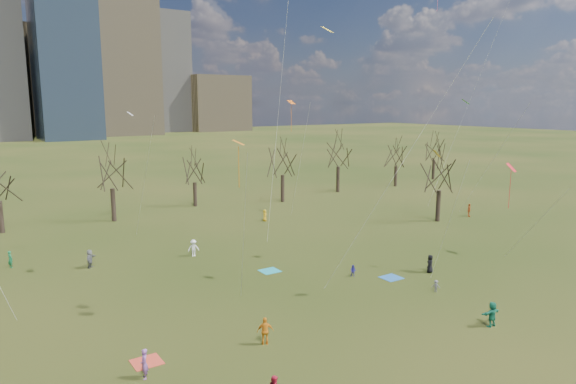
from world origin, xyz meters
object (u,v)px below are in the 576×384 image
blanket_crimson (147,362)px  blanket_teal (270,271)px  blanket_navy (391,278)px  person_4 (265,331)px

blanket_crimson → blanket_teal: bearing=34.5°
blanket_navy → person_4: (-14.82, -4.39, 0.84)m
blanket_teal → person_4: person_4 is taller
blanket_teal → blanket_navy: 10.28m
blanket_navy → blanket_crimson: size_ratio=1.00×
blanket_teal → blanket_navy: (7.46, -7.08, 0.00)m
blanket_teal → blanket_crimson: 17.00m
blanket_crimson → person_4: size_ratio=0.94×
blanket_navy → person_4: bearing=-163.5°
blanket_navy → blanket_crimson: 21.61m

